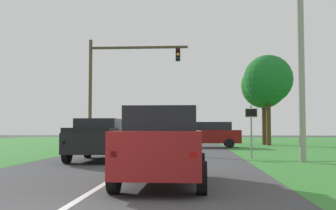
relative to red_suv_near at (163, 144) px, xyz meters
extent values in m
plane|color=#424244|center=(-1.51, 8.36, -1.02)|extent=(120.00, 120.00, 0.00)
cube|color=white|center=(-1.51, -2.64, -1.02)|extent=(0.16, 42.64, 0.01)
cube|color=maroon|center=(0.00, -0.05, -0.16)|extent=(1.93, 4.65, 1.00)
cube|color=black|center=(0.00, 0.18, 0.63)|extent=(1.69, 2.89, 0.58)
cube|color=red|center=(-0.79, -2.34, -0.11)|extent=(0.14, 0.06, 0.12)
cube|color=red|center=(0.77, -2.35, -0.11)|extent=(0.14, 0.06, 0.12)
cylinder|color=black|center=(-0.94, 1.39, -0.66)|extent=(0.23, 0.72, 0.72)
cylinder|color=black|center=(0.96, 1.38, -0.66)|extent=(0.23, 0.72, 0.72)
cylinder|color=black|center=(-0.96, -1.49, -0.66)|extent=(0.23, 0.72, 0.72)
cylinder|color=black|center=(0.94, -1.50, -0.66)|extent=(0.23, 0.72, 0.72)
cube|color=black|center=(-3.37, 7.48, -0.20)|extent=(2.04, 5.03, 0.84)
cube|color=black|center=(-3.37, 7.23, 0.51)|extent=(1.77, 1.92, 0.59)
cube|color=black|center=(-3.38, 5.93, 0.31)|extent=(1.91, 1.92, 0.20)
cube|color=red|center=(-4.21, 5.01, -0.16)|extent=(0.14, 0.06, 0.12)
cube|color=red|center=(-2.58, 4.99, -0.16)|extent=(0.14, 0.06, 0.12)
cylinder|color=black|center=(-4.34, 9.04, -0.62)|extent=(0.25, 0.80, 0.80)
cylinder|color=black|center=(-2.36, 9.02, -0.62)|extent=(0.25, 0.80, 0.80)
cylinder|color=black|center=(-4.38, 5.94, -0.62)|extent=(0.25, 0.80, 0.80)
cylinder|color=black|center=(-2.39, 5.91, -0.62)|extent=(0.25, 0.80, 0.80)
cylinder|color=brown|center=(-6.70, 18.39, 2.87)|extent=(0.24, 0.24, 7.78)
cube|color=#4C3D2B|center=(-3.20, 18.39, 6.15)|extent=(7.00, 0.16, 0.16)
cube|color=black|center=(-0.40, 18.39, 5.60)|extent=(0.32, 0.28, 0.90)
sphere|color=black|center=(-0.40, 18.24, 5.90)|extent=(0.22, 0.22, 0.22)
sphere|color=orange|center=(-0.40, 18.24, 5.60)|extent=(0.22, 0.22, 0.22)
sphere|color=black|center=(-0.40, 18.24, 5.30)|extent=(0.22, 0.22, 0.22)
cylinder|color=gray|center=(3.44, 9.06, 0.22)|extent=(0.08, 0.08, 2.49)
cube|color=white|center=(3.44, 9.03, 1.12)|extent=(0.60, 0.03, 0.44)
cube|color=black|center=(3.44, 9.02, 1.12)|extent=(0.52, 0.01, 0.36)
cylinder|color=#4C351E|center=(6.83, 23.66, 0.94)|extent=(0.36, 0.36, 3.92)
sphere|color=#1C6C28|center=(6.83, 23.66, 4.41)|extent=(4.04, 4.04, 4.04)
cube|color=maroon|center=(1.83, 19.70, -0.21)|extent=(4.55, 1.98, 0.94)
cube|color=black|center=(2.06, 19.70, 0.55)|extent=(2.74, 1.72, 0.58)
cube|color=red|center=(-0.38, 20.52, -0.17)|extent=(0.06, 0.14, 0.12)
cube|color=red|center=(-0.41, 18.96, -0.17)|extent=(0.06, 0.14, 0.12)
cylinder|color=black|center=(3.25, 20.63, -0.68)|extent=(0.68, 0.24, 0.68)
cylinder|color=black|center=(3.22, 18.73, -0.68)|extent=(0.68, 0.24, 0.68)
cylinder|color=black|center=(0.45, 20.68, -0.68)|extent=(0.68, 0.24, 0.68)
cylinder|color=black|center=(0.41, 18.78, -0.68)|extent=(0.68, 0.24, 0.68)
cylinder|color=#9E998E|center=(5.30, 7.16, 3.50)|extent=(0.28, 0.28, 9.05)
cylinder|color=#4C351E|center=(6.69, 25.04, 0.78)|extent=(0.36, 0.36, 3.61)
sphere|color=#216E24|center=(6.69, 25.04, 4.04)|extent=(3.88, 3.88, 3.88)
camera|label=1|loc=(0.81, -10.37, 0.41)|focal=43.74mm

